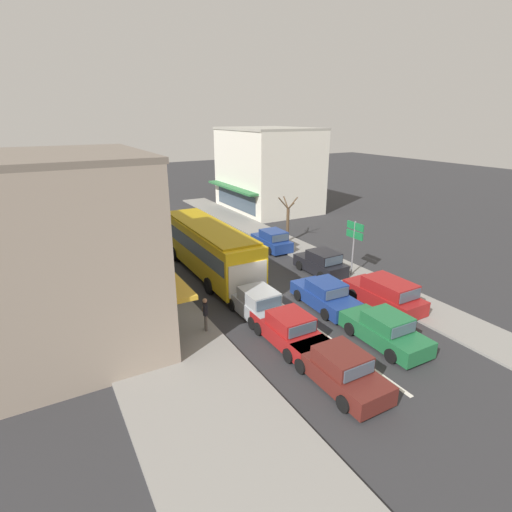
% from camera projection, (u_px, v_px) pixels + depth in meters
% --- Properties ---
extents(ground_plane, '(140.00, 140.00, 0.00)m').
position_uv_depth(ground_plane, '(270.00, 296.00, 22.74)').
color(ground_plane, '#2D2D30').
extents(lane_centre_line, '(0.20, 28.00, 0.01)m').
position_uv_depth(lane_centre_line, '(238.00, 273.00, 26.02)').
color(lane_centre_line, silver).
rests_on(lane_centre_line, ground).
extents(sidewalk_left, '(5.20, 44.00, 0.14)m').
position_uv_depth(sidewalk_left, '(124.00, 282.00, 24.48)').
color(sidewalk_left, gray).
rests_on(sidewalk_left, ground).
extents(kerb_right, '(2.80, 44.00, 0.12)m').
position_uv_depth(kerb_right, '(298.00, 249.00, 30.52)').
color(kerb_right, gray).
rests_on(kerb_right, ground).
extents(shopfront_corner_near, '(8.17, 7.93, 8.35)m').
position_uv_depth(shopfront_corner_near, '(62.00, 256.00, 16.63)').
color(shopfront_corner_near, gray).
rests_on(shopfront_corner_near, ground).
extents(shopfront_mid_block, '(7.95, 8.50, 7.46)m').
position_uv_depth(shopfront_mid_block, '(50.00, 222.00, 23.78)').
color(shopfront_mid_block, '#84939E').
rests_on(shopfront_mid_block, ground).
extents(shopfront_far_end, '(8.43, 7.39, 6.79)m').
position_uv_depth(shopfront_far_end, '(44.00, 203.00, 30.52)').
color(shopfront_far_end, '#B2A38E').
rests_on(shopfront_far_end, ground).
extents(building_right_far, '(8.85, 10.45, 8.56)m').
position_uv_depth(building_right_far, '(268.00, 170.00, 42.49)').
color(building_right_far, silver).
rests_on(building_right_far, ground).
extents(city_bus, '(2.84, 10.88, 3.23)m').
position_uv_depth(city_bus, '(208.00, 245.00, 25.40)').
color(city_bus, yellow).
rests_on(city_bus, ground).
extents(sedan_behind_bus_near, '(2.03, 4.27, 1.47)m').
position_uv_depth(sedan_behind_bus_near, '(325.00, 295.00, 21.22)').
color(sedan_behind_bus_near, navy).
rests_on(sedan_behind_bus_near, ground).
extents(sedan_adjacent_lane_lead, '(1.94, 4.22, 1.47)m').
position_uv_depth(sedan_adjacent_lane_lead, '(385.00, 330.00, 17.76)').
color(sedan_adjacent_lane_lead, '#1E6638').
rests_on(sedan_adjacent_lane_lead, ground).
extents(sedan_behind_bus_mid, '(1.91, 4.21, 1.47)m').
position_uv_depth(sedan_behind_bus_mid, '(340.00, 369.00, 15.03)').
color(sedan_behind_bus_mid, '#561E19').
rests_on(sedan_behind_bus_mid, ground).
extents(hatchback_adjacent_lane_trail, '(1.83, 3.71, 1.54)m').
position_uv_depth(hatchback_adjacent_lane_trail, '(257.00, 304.00, 20.17)').
color(hatchback_adjacent_lane_trail, '#9EA3A8').
rests_on(hatchback_adjacent_lane_trail, ground).
extents(sedan_queue_gap_filler, '(1.91, 4.21, 1.47)m').
position_uv_depth(sedan_queue_gap_filler, '(289.00, 330.00, 17.79)').
color(sedan_queue_gap_filler, maroon).
rests_on(sedan_queue_gap_filler, ground).
extents(parked_wagon_kerb_front, '(1.99, 4.52, 1.58)m').
position_uv_depth(parked_wagon_kerb_front, '(385.00, 294.00, 21.22)').
color(parked_wagon_kerb_front, maroon).
rests_on(parked_wagon_kerb_front, ground).
extents(parked_hatchback_kerb_second, '(1.89, 3.74, 1.54)m').
position_uv_depth(parked_hatchback_kerb_second, '(321.00, 263.00, 25.73)').
color(parked_hatchback_kerb_second, black).
rests_on(parked_hatchback_kerb_second, ground).
extents(parked_hatchback_kerb_third, '(1.87, 3.73, 1.54)m').
position_uv_depth(parked_hatchback_kerb_third, '(272.00, 241.00, 30.37)').
color(parked_hatchback_kerb_third, navy).
rests_on(parked_hatchback_kerb_third, ground).
extents(traffic_light_downstreet, '(0.33, 0.24, 4.20)m').
position_uv_depth(traffic_light_downstreet, '(122.00, 199.00, 34.83)').
color(traffic_light_downstreet, gray).
rests_on(traffic_light_downstreet, ground).
extents(directional_road_sign, '(0.10, 1.40, 3.60)m').
position_uv_depth(directional_road_sign, '(354.00, 235.00, 24.63)').
color(directional_road_sign, gray).
rests_on(directional_road_sign, ground).
extents(street_tree_right, '(1.86, 1.53, 3.77)m').
position_uv_depth(street_tree_right, '(288.00, 221.00, 31.74)').
color(street_tree_right, brown).
rests_on(street_tree_right, ground).
extents(pedestrian_with_handbag_near, '(0.38, 0.66, 1.63)m').
position_uv_depth(pedestrian_with_handbag_near, '(205.00, 312.00, 18.53)').
color(pedestrian_with_handbag_near, '#4C4742').
rests_on(pedestrian_with_handbag_near, sidewalk_left).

